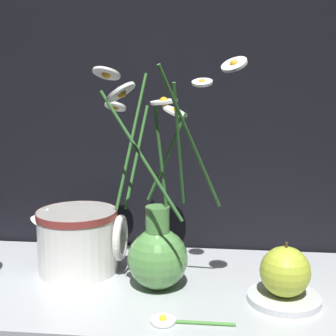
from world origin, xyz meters
The scene contains 7 objects.
ground_plane centered at (0.00, 0.00, 0.00)m, with size 6.00×6.00×0.00m, color black.
shelf centered at (0.00, 0.00, 0.01)m, with size 0.85×0.35×0.01m.
vase_with_flowers centered at (-0.02, -0.02, 0.09)m, with size 0.25×0.24×0.37m.
ceramic_pitcher centered at (-0.17, 0.04, 0.07)m, with size 0.17×0.14×0.12m.
saucer_plate centered at (0.18, -0.05, 0.02)m, with size 0.11×0.11×0.01m.
orange_fruit centered at (0.18, -0.05, 0.06)m, with size 0.08×0.08×0.09m.
loose_daisy centered at (0.02, -0.13, 0.02)m, with size 0.12×0.04×0.01m.
Camera 1 is at (0.07, -0.73, 0.34)m, focal length 50.00 mm.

